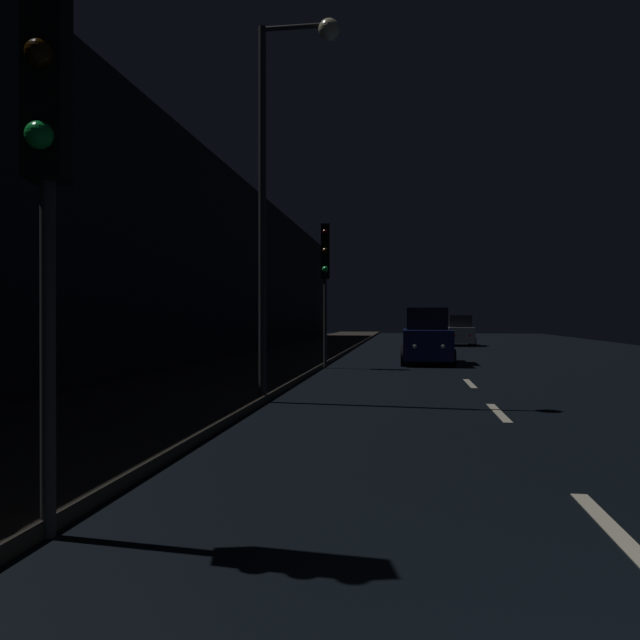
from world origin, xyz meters
name	(u,v)px	position (x,y,z in m)	size (l,w,h in m)	color
ground	(445,358)	(0.00, 24.50, -0.01)	(25.94, 84.00, 0.02)	black
sidewalk_left	(291,355)	(-6.77, 24.50, 0.07)	(4.40, 84.00, 0.15)	#38332B
building_facade_left	(210,261)	(-9.37, 21.00, 4.02)	(0.80, 63.00, 8.05)	black
lane_centerline	(463,376)	(0.00, 16.39, 0.01)	(0.16, 30.56, 0.01)	beige
traffic_light_near_left	(46,107)	(-4.56, 2.27, 3.45)	(0.38, 0.48, 4.77)	#38383A
traffic_light_far_left	(325,263)	(-4.47, 18.65, 3.65)	(0.35, 0.48, 5.01)	#38383A
streetlamp_overhead	(283,154)	(-4.24, 10.13, 5.16)	(1.70, 0.44, 7.90)	#2D2D30
car_approaching_headlights	(427,338)	(-0.90, 21.41, 0.98)	(1.96, 4.24, 2.13)	#141E51
car_distant_taillights	(459,332)	(1.67, 36.71, 0.87)	(1.74, 3.76, 1.89)	silver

